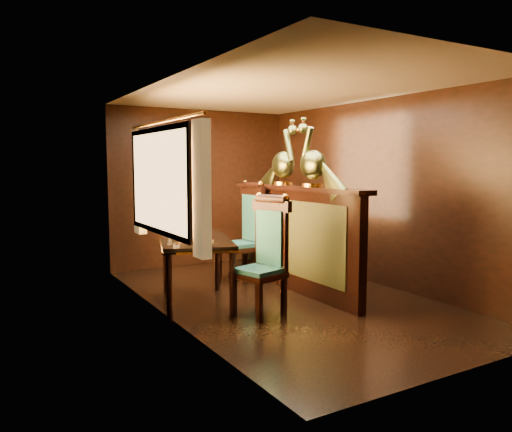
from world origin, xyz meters
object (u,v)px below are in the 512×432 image
object	(u,v)px
chair_left	(267,251)
chair_right	(247,229)
dining_table	(195,245)
peacock_right	(283,153)
peacock_left	(313,152)

from	to	relation	value
chair_left	chair_right	world-z (taller)	chair_right
dining_table	chair_left	xyz separation A→B (m)	(0.55, -0.69, -0.02)
dining_table	peacock_right	size ratio (longest dim) A/B	1.79
chair_right	peacock_left	bearing A→B (deg)	-77.97
chair_right	peacock_right	distance (m)	1.19
chair_left	chair_right	bearing A→B (deg)	52.91
chair_left	peacock_left	distance (m)	1.41
dining_table	peacock_right	bearing A→B (deg)	28.44
peacock_right	chair_left	bearing A→B (deg)	-131.31
dining_table	peacock_left	xyz separation A→B (m)	(1.38, -0.40, 1.08)
dining_table	peacock_right	xyz separation A→B (m)	(1.38, 0.26, 1.07)
peacock_right	dining_table	bearing A→B (deg)	-169.50
chair_right	peacock_right	world-z (taller)	peacock_right
dining_table	chair_left	world-z (taller)	chair_left
peacock_right	peacock_left	bearing A→B (deg)	-90.00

